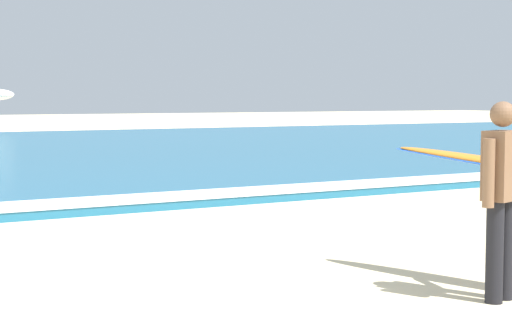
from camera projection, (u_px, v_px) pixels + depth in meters
The scene contains 0 objects.
Camera 1 is at (-2.22, -5.67, 1.76)m, focal length 57.52 mm.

